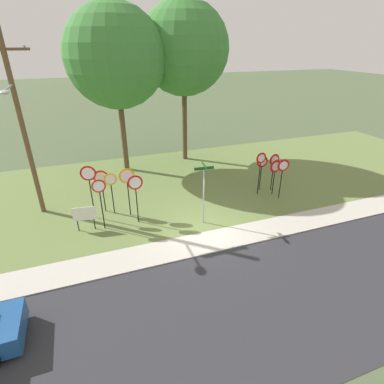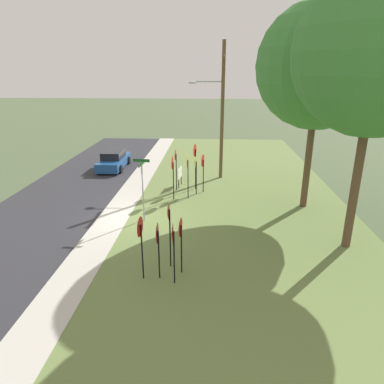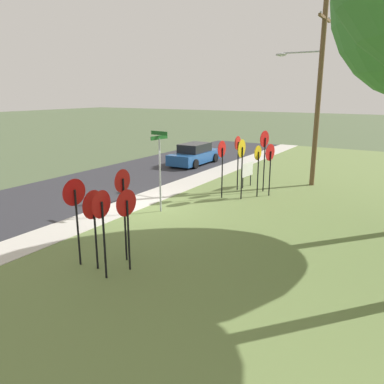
% 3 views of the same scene
% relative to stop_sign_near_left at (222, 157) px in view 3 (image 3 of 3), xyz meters
% --- Properties ---
extents(ground_plane, '(160.00, 160.00, 0.00)m').
position_rel_stop_sign_near_left_xyz_m(ground_plane, '(2.78, -2.02, -1.94)').
color(ground_plane, '#4C5B3D').
extents(road_asphalt, '(44.00, 6.40, 0.01)m').
position_rel_stop_sign_near_left_xyz_m(road_asphalt, '(2.78, -6.82, -1.93)').
color(road_asphalt, '#2D2D33').
rests_on(road_asphalt, ground_plane).
extents(sidewalk_strip, '(44.00, 1.60, 0.06)m').
position_rel_stop_sign_near_left_xyz_m(sidewalk_strip, '(2.78, -2.82, -1.91)').
color(sidewalk_strip, '#BCB7AD').
rests_on(sidewalk_strip, ground_plane).
extents(grass_median, '(44.00, 12.00, 0.04)m').
position_rel_stop_sign_near_left_xyz_m(grass_median, '(2.78, 3.98, -1.92)').
color(grass_median, olive).
rests_on(grass_median, ground_plane).
extents(stop_sign_near_left, '(0.74, 0.09, 2.60)m').
position_rel_stop_sign_near_left_xyz_m(stop_sign_near_left, '(0.00, 0.00, 0.00)').
color(stop_sign_near_left, black).
rests_on(stop_sign_near_left, grass_median).
extents(stop_sign_near_right, '(0.80, 0.09, 2.68)m').
position_rel_stop_sign_near_left_xyz_m(stop_sign_near_right, '(-0.27, 0.83, 0.07)').
color(stop_sign_near_right, black).
rests_on(stop_sign_near_right, grass_median).
extents(stop_sign_far_left, '(0.66, 0.09, 2.64)m').
position_rel_stop_sign_near_left_xyz_m(stop_sign_far_left, '(-1.69, 0.00, 0.00)').
color(stop_sign_far_left, black).
rests_on(stop_sign_far_left, grass_median).
extents(stop_sign_far_center, '(0.76, 0.17, 2.40)m').
position_rel_stop_sign_near_left_xyz_m(stop_sign_far_center, '(-1.48, 1.70, -0.14)').
color(stop_sign_far_center, black).
rests_on(stop_sign_far_center, grass_median).
extents(stop_sign_far_right, '(0.77, 0.16, 2.92)m').
position_rel_stop_sign_near_left_xyz_m(stop_sign_far_right, '(-2.07, 1.19, 0.25)').
color(stop_sign_far_right, black).
rests_on(stop_sign_far_right, grass_median).
extents(stop_sign_center_tall, '(0.66, 0.11, 2.36)m').
position_rel_stop_sign_near_left_xyz_m(stop_sign_center_tall, '(-1.05, 1.29, -0.20)').
color(stop_sign_center_tall, black).
rests_on(stop_sign_center_tall, grass_median).
extents(yield_sign_near_left, '(0.74, 0.12, 2.45)m').
position_rel_stop_sign_near_left_xyz_m(yield_sign_near_left, '(8.30, -0.22, -0.07)').
color(yield_sign_near_left, black).
rests_on(yield_sign_near_left, grass_median).
extents(yield_sign_near_right, '(0.65, 0.10, 2.65)m').
position_rel_stop_sign_near_left_xyz_m(yield_sign_near_right, '(7.40, 0.69, 0.06)').
color(yield_sign_near_right, black).
rests_on(yield_sign_near_right, grass_median).
extents(yield_sign_far_left, '(0.78, 0.11, 2.20)m').
position_rel_stop_sign_near_left_xyz_m(yield_sign_far_left, '(8.23, 0.37, -0.26)').
color(yield_sign_far_left, black).
rests_on(yield_sign_far_left, grass_median).
extents(yield_sign_far_right, '(0.72, 0.11, 2.34)m').
position_rel_stop_sign_near_left_xyz_m(yield_sign_far_right, '(8.52, 0.96, -0.16)').
color(yield_sign_far_right, black).
rests_on(yield_sign_far_right, grass_median).
extents(yield_sign_center, '(0.72, 0.12, 2.23)m').
position_rel_stop_sign_near_left_xyz_m(yield_sign_center, '(7.82, 1.16, -0.24)').
color(yield_sign_center, black).
rests_on(yield_sign_center, grass_median).
extents(street_name_post, '(0.96, 0.81, 3.22)m').
position_rel_stop_sign_near_left_xyz_m(street_name_post, '(3.10, -1.16, 0.00)').
color(street_name_post, '#9EA0A8').
rests_on(street_name_post, grass_median).
extents(utility_pole, '(2.10, 2.41, 9.11)m').
position_rel_stop_sign_near_left_xyz_m(utility_pole, '(-4.68, 2.73, 3.01)').
color(utility_pole, brown).
rests_on(utility_pole, grass_median).
extents(notice_board, '(1.10, 0.17, 1.25)m').
position_rel_stop_sign_near_left_xyz_m(notice_board, '(-2.52, 0.17, -1.06)').
color(notice_board, black).
rests_on(notice_board, grass_median).
extents(parked_hatchback_near, '(4.43, 1.92, 1.39)m').
position_rel_stop_sign_near_left_xyz_m(parked_hatchback_near, '(-6.80, -5.44, -1.29)').
color(parked_hatchback_near, '#1E4C8C').
rests_on(parked_hatchback_near, road_asphalt).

